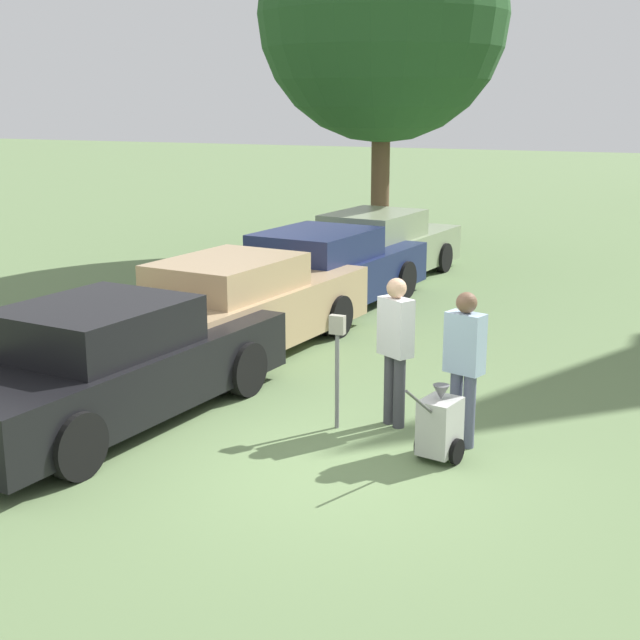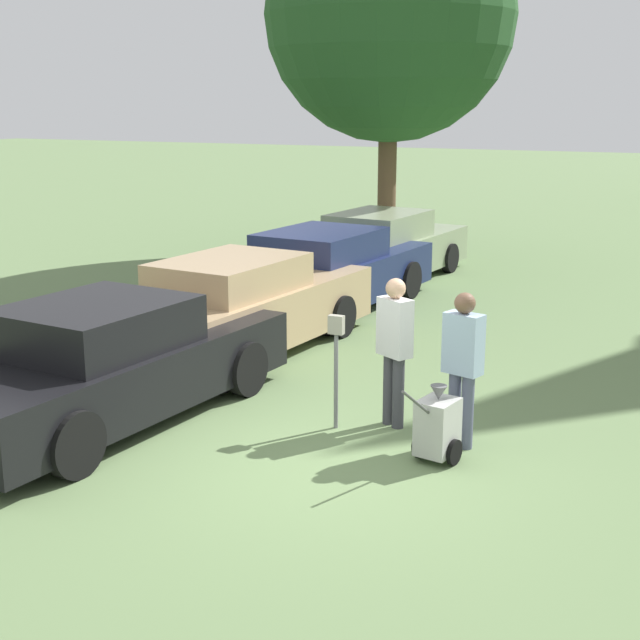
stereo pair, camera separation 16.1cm
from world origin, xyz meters
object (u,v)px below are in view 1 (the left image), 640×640
at_px(parked_car_tan, 235,309).
at_px(parked_car_navy, 321,272).
at_px(person_supervisor, 464,359).
at_px(person_worker, 395,342).
at_px(parking_meter, 337,350).
at_px(parked_car_black, 108,365).
at_px(equipment_cart, 440,426).
at_px(parked_car_sage, 377,249).

bearing_deg(parked_car_tan, parked_car_navy, 95.99).
distance_m(parked_car_navy, person_supervisor, 6.82).
bearing_deg(person_worker, parking_meter, 60.72).
relative_size(parked_car_black, equipment_cart, 5.03).
bearing_deg(parked_car_sage, parked_car_tan, -84.01).
bearing_deg(parking_meter, equipment_cart, -17.96).
relative_size(parked_car_tan, parked_car_navy, 1.00).
distance_m(person_worker, equipment_cart, 1.29).
relative_size(parked_car_black, person_worker, 2.83).
height_order(parked_car_navy, equipment_cart, parked_car_navy).
relative_size(parked_car_black, person_supervisor, 2.88).
distance_m(parked_car_black, parked_car_sage, 9.26).
bearing_deg(parked_car_navy, person_worker, -52.05).
distance_m(parked_car_sage, equipment_cart, 9.72).
bearing_deg(parked_car_sage, parking_meter, -66.74).
xyz_separation_m(parking_meter, person_worker, (0.59, 0.35, 0.07)).
height_order(parked_car_black, parked_car_tan, parked_car_tan).
bearing_deg(equipment_cart, person_worker, 145.58).
bearing_deg(parked_car_tan, person_supervisor, -22.30).
bearing_deg(equipment_cart, parked_car_tan, 156.80).
xyz_separation_m(parked_car_black, parked_car_navy, (0.00, 6.33, 0.01)).
xyz_separation_m(parked_car_black, parking_meter, (2.62, 0.84, 0.27)).
relative_size(parked_car_black, parked_car_tan, 0.94).
xyz_separation_m(parked_car_tan, parked_car_navy, (-0.00, 3.23, -0.01)).
xyz_separation_m(parked_car_sage, parking_meter, (2.62, -8.42, 0.27)).
height_order(parked_car_tan, person_worker, person_worker).
bearing_deg(parked_car_tan, person_worker, -24.79).
distance_m(parked_car_tan, parked_car_navy, 3.23).
bearing_deg(parking_meter, person_supervisor, 2.03).
xyz_separation_m(parked_car_navy, parking_meter, (2.62, -5.49, 0.26)).
bearing_deg(parked_car_tan, parked_car_black, -84.02).
bearing_deg(person_supervisor, parked_car_navy, -36.28).
height_order(parked_car_black, equipment_cart, parked_car_black).
bearing_deg(person_supervisor, equipment_cart, 94.10).
bearing_deg(parked_car_navy, person_supervisor, -46.96).
height_order(parked_car_navy, person_supervisor, person_supervisor).
bearing_deg(parked_car_sage, equipment_cart, -59.76).
bearing_deg(parked_car_sage, parked_car_black, -84.01).
relative_size(parked_car_tan, person_supervisor, 3.07).
xyz_separation_m(parked_car_sage, person_supervisor, (4.10, -8.36, 0.32)).
bearing_deg(parked_car_navy, parked_car_sage, 95.99).
distance_m(parked_car_navy, person_worker, 6.06).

